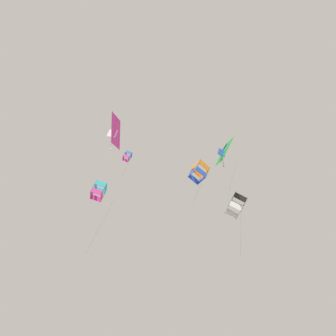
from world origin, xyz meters
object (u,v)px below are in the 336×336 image
kite_box_near_right (236,206)px  kite_box_low_drifter (99,191)px  kite_delta_highest (224,152)px  kite_box_upper_right (127,156)px  kite_delta_mid_left (115,132)px  kite_box_far_centre (199,172)px

kite_box_near_right → kite_box_low_drifter: bearing=92.7°
kite_delta_highest → kite_box_near_right: bearing=-45.5°
kite_box_upper_right → kite_delta_mid_left: bearing=175.9°
kite_box_far_centre → kite_box_upper_right: kite_box_upper_right is taller
kite_box_far_centre → kite_box_upper_right: bearing=25.8°
kite_delta_highest → kite_delta_mid_left: kite_delta_highest is taller
kite_box_near_right → kite_box_upper_right: 17.77m
kite_box_near_right → kite_delta_mid_left: kite_delta_mid_left is taller
kite_box_near_right → kite_delta_mid_left: bearing=117.3°
kite_delta_highest → kite_box_upper_right: bearing=42.6°
kite_box_far_centre → kite_delta_mid_left: kite_box_far_centre is taller
kite_box_upper_right → kite_box_near_right: bearing=-117.1°
kite_delta_mid_left → kite_box_upper_right: bearing=6.2°
kite_box_low_drifter → kite_box_near_right: (7.19, -12.12, 0.78)m
kite_delta_highest → kite_box_low_drifter: size_ratio=1.01×
kite_box_near_right → kite_delta_mid_left: (-12.20, 8.47, 1.13)m
kite_box_upper_right → kite_delta_mid_left: (-12.73, -4.80, -10.67)m
kite_delta_highest → kite_box_far_centre: size_ratio=1.36×
kite_box_low_drifter → kite_delta_mid_left: 6.48m
kite_box_far_centre → kite_delta_mid_left: (-10.60, 5.16, -3.12)m
kite_delta_highest → kite_box_upper_right: (2.44, 12.98, 5.57)m
kite_box_far_centre → kite_box_low_drifter: bearing=70.3°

